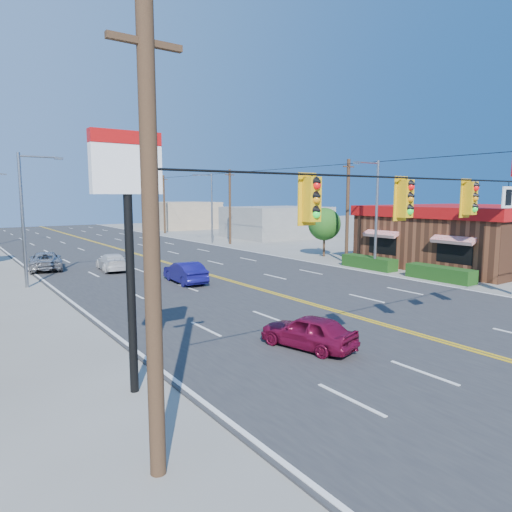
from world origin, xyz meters
TOP-DOWN VIEW (x-y plane):
  - ground at (0.00, 0.00)m, footprint 160.00×160.00m
  - road at (0.00, 20.00)m, footprint 20.00×120.00m
  - signal_span at (-0.12, 0.00)m, footprint 24.32×0.34m
  - kfc at (19.90, 12.00)m, footprint 16.30×12.40m
  - pizza_hut_sign at (-11.00, 4.00)m, footprint 1.90×0.30m
  - streetlight_se at (10.79, 14.00)m, footprint 2.55×0.25m
  - streetlight_ne at (10.79, 38.00)m, footprint 2.55×0.25m
  - streetlight_sw at (-10.79, 22.00)m, footprint 2.55×0.25m
  - utility_pole_near at (12.20, 18.00)m, footprint 0.28×0.28m
  - utility_pole_mid at (12.20, 36.00)m, footprint 0.28×0.28m
  - utility_pole_far at (12.20, 54.00)m, footprint 0.28×0.28m
  - tree_kfc_rear at (13.50, 22.00)m, footprint 2.94×2.94m
  - bld_east_mid at (22.00, 40.00)m, footprint 12.00×10.00m
  - bld_east_far at (19.00, 62.00)m, footprint 10.00×10.00m
  - car_magenta at (-4.60, 3.83)m, footprint 2.34×3.85m
  - car_blue at (-2.66, 17.56)m, footprint 1.67×4.16m
  - car_white at (-4.86, 25.03)m, footprint 2.19×4.44m
  - car_silver at (-8.78, 28.19)m, footprint 2.98×5.07m

SIDE VIEW (x-z plane):
  - ground at x=0.00m, z-range 0.00..0.00m
  - road at x=0.00m, z-range 0.00..0.06m
  - car_magenta at x=-4.60m, z-range 0.00..1.22m
  - car_white at x=-4.86m, z-range 0.00..1.24m
  - car_silver at x=-8.78m, z-range 0.00..1.33m
  - car_blue at x=-2.66m, z-range 0.00..1.35m
  - bld_east_mid at x=22.00m, z-range 0.00..4.00m
  - bld_east_far at x=19.00m, z-range 0.00..4.40m
  - kfc at x=19.90m, z-range 0.03..4.73m
  - tree_kfc_rear at x=13.50m, z-range 0.73..5.14m
  - utility_pole_near at x=12.20m, z-range 0.00..8.40m
  - utility_pole_mid at x=12.20m, z-range 0.00..8.40m
  - utility_pole_far at x=12.20m, z-range 0.00..8.40m
  - streetlight_se at x=10.79m, z-range 0.51..8.51m
  - streetlight_ne at x=10.79m, z-range 0.51..8.51m
  - streetlight_sw at x=-10.79m, z-range 0.51..8.51m
  - signal_span at x=-0.12m, z-range 0.39..9.39m
  - pizza_hut_sign at x=-11.00m, z-range 1.76..8.61m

